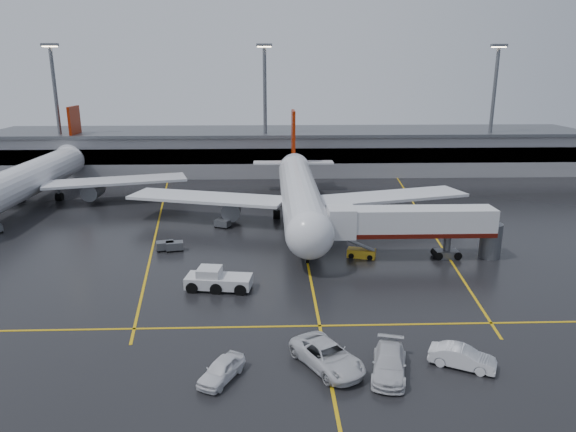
{
  "coord_description": "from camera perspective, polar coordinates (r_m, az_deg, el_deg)",
  "views": [
    {
      "loc": [
        -4.01,
        -61.66,
        20.85
      ],
      "look_at": [
        -2.0,
        -2.0,
        4.0
      ],
      "focal_mm": 32.57,
      "sensor_mm": 36.0,
      "label": 1
    }
  ],
  "objects": [
    {
      "name": "service_van_c",
      "position": [
        41.06,
        18.49,
        -14.41
      ],
      "size": [
        4.93,
        3.58,
        1.55
      ],
      "primitive_type": "imported",
      "rotation": [
        0.0,
        0.0,
        1.1
      ],
      "color": "silver",
      "rests_on": "ground"
    },
    {
      "name": "belt_loader",
      "position": [
        60.59,
        8.02,
        -4.03
      ],
      "size": [
        3.44,
        2.27,
        2.01
      ],
      "color": "gold",
      "rests_on": "ground"
    },
    {
      "name": "second_airliner",
      "position": [
        93.1,
        -26.04,
        3.86
      ],
      "size": [
        48.8,
        45.6,
        14.1
      ],
      "color": "silver",
      "rests_on": "ground"
    },
    {
      "name": "baggage_cart_b",
      "position": [
        63.86,
        -13.27,
        -3.14
      ],
      "size": [
        2.27,
        1.77,
        1.12
      ],
      "color": "#595B60",
      "rests_on": "ground"
    },
    {
      "name": "pushback_tractor",
      "position": [
        51.93,
        -7.76,
        -6.97
      ],
      "size": [
        6.64,
        3.49,
        2.27
      ],
      "color": "silver",
      "rests_on": "ground"
    },
    {
      "name": "service_van_d",
      "position": [
        38.03,
        -7.29,
        -16.31
      ],
      "size": [
        3.52,
        4.64,
        1.47
      ],
      "primitive_type": "imported",
      "rotation": [
        0.0,
        0.0,
        -0.48
      ],
      "color": "white",
      "rests_on": "ground"
    },
    {
      "name": "baggage_cart_c",
      "position": [
        71.59,
        -7.16,
        -0.77
      ],
      "size": [
        2.36,
        2.02,
        1.12
      ],
      "color": "#595B60",
      "rests_on": "ground"
    },
    {
      "name": "apron_line_stop",
      "position": [
        44.98,
        3.48,
        -11.87
      ],
      "size": [
        60.0,
        0.25,
        0.02
      ],
      "primitive_type": "cube",
      "color": "gold",
      "rests_on": "ground"
    },
    {
      "name": "light_mast_mid",
      "position": [
        103.86,
        -2.53,
        12.23
      ],
      "size": [
        3.0,
        1.2,
        25.45
      ],
      "color": "#595B60",
      "rests_on": "ground"
    },
    {
      "name": "baggage_cart_a",
      "position": [
        63.48,
        -12.27,
        -3.19
      ],
      "size": [
        2.21,
        1.65,
        1.12
      ],
      "color": "#595B60",
      "rests_on": "ground"
    },
    {
      "name": "light_mast_right",
      "position": [
        112.79,
        21.49,
        11.46
      ],
      "size": [
        3.0,
        1.2,
        25.45
      ],
      "color": "#595B60",
      "rests_on": "ground"
    },
    {
      "name": "light_mast_left",
      "position": [
        111.65,
        -23.95,
        11.17
      ],
      "size": [
        3.0,
        1.2,
        25.45
      ],
      "color": "#595B60",
      "rests_on": "ground"
    },
    {
      "name": "apron_line_left",
      "position": [
        76.32,
        -13.95,
        -0.56
      ],
      "size": [
        9.99,
        69.35,
        0.02
      ],
      "primitive_type": "cube",
      "rotation": [
        0.0,
        0.0,
        0.14
      ],
      "color": "gold",
      "rests_on": "ground"
    },
    {
      "name": "apron_line_right",
      "position": [
        77.8,
        14.58,
        -0.29
      ],
      "size": [
        7.57,
        69.64,
        0.02
      ],
      "primitive_type": "cube",
      "rotation": [
        0.0,
        0.0,
        -0.1
      ],
      "color": "gold",
      "rests_on": "ground"
    },
    {
      "name": "service_van_b",
      "position": [
        38.93,
        10.99,
        -15.51
      ],
      "size": [
        3.64,
        6.09,
        1.65
      ],
      "primitive_type": "imported",
      "rotation": [
        0.0,
        0.0,
        -0.25
      ],
      "color": "silver",
      "rests_on": "ground"
    },
    {
      "name": "jet_bridge",
      "position": [
        60.3,
        13.43,
        -0.97
      ],
      "size": [
        19.9,
        3.4,
        6.05
      ],
      "color": "silver",
      "rests_on": "ground"
    },
    {
      "name": "service_van_a",
      "position": [
        39.08,
        4.33,
        -14.98
      ],
      "size": [
        5.82,
        7.1,
        1.8
      ],
      "primitive_type": "imported",
      "rotation": [
        0.0,
        0.0,
        0.52
      ],
      "color": "silver",
      "rests_on": "ground"
    },
    {
      "name": "ground",
      "position": [
        65.21,
        1.7,
        -2.89
      ],
      "size": [
        220.0,
        220.0,
        0.0
      ],
      "primitive_type": "plane",
      "color": "black",
      "rests_on": "ground"
    },
    {
      "name": "main_airliner",
      "position": [
        73.38,
        1.25,
        2.65
      ],
      "size": [
        48.8,
        45.6,
        14.1
      ],
      "color": "silver",
      "rests_on": "ground"
    },
    {
      "name": "apron_line_centre",
      "position": [
        65.21,
        1.7,
        -2.88
      ],
      "size": [
        0.25,
        90.0,
        0.02
      ],
      "primitive_type": "cube",
      "color": "gold",
      "rests_on": "ground"
    },
    {
      "name": "terminal",
      "position": [
        110.9,
        0.16,
        7.19
      ],
      "size": [
        122.0,
        19.0,
        8.6
      ],
      "color": "gray",
      "rests_on": "ground"
    }
  ]
}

